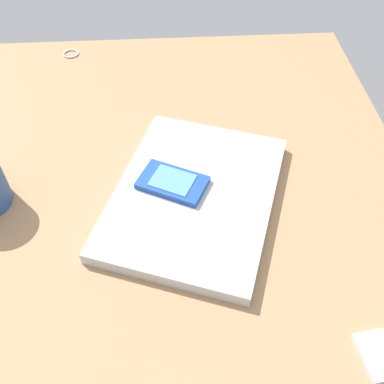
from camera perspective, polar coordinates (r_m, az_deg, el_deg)
The scene contains 4 objects.
desk_surface at distance 65.39cm, azimuth -2.42°, elevation -8.48°, with size 120.00×80.00×3.00cm, color #9E7751.
laptop_closed at distance 69.19cm, azimuth -0.00°, elevation -0.50°, with size 31.68×24.04×2.16cm, color #B7BABC.
cell_phone_on_laptop at distance 69.00cm, azimuth -3.27°, elevation 1.22°, with size 10.21×12.07×1.13cm.
key_ring at distance 106.74cm, azimuth -15.61°, elevation 16.84°, with size 3.50×3.50×0.36cm, color silver.
Camera 1 is at (35.80, 0.40, 56.22)cm, focal length 41.23 mm.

